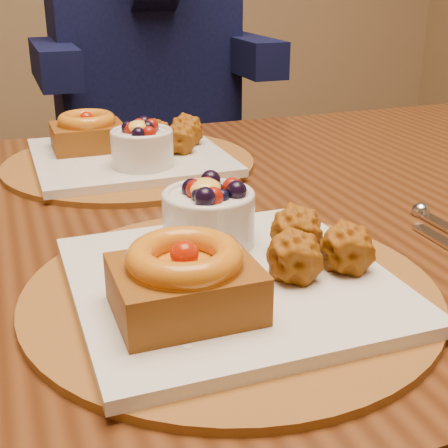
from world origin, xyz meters
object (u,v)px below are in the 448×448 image
(place_setting_near, at_px, (226,267))
(chair_far, at_px, (173,212))
(dining_table, at_px, (170,270))
(place_setting_far, at_px, (128,151))

(place_setting_near, bearing_deg, chair_far, 77.56)
(dining_table, xyz_separation_m, place_setting_far, (-0.00, 0.22, 0.10))
(chair_far, bearing_deg, place_setting_far, -103.45)
(place_setting_near, xyz_separation_m, chair_far, (0.22, 1.00, -0.34))
(dining_table, distance_m, place_setting_far, 0.24)
(dining_table, bearing_deg, chair_far, 74.51)
(place_setting_near, bearing_deg, place_setting_far, 89.93)
(dining_table, height_order, place_setting_near, place_setting_near)
(dining_table, height_order, place_setting_far, place_setting_far)
(dining_table, height_order, chair_far, chair_far)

